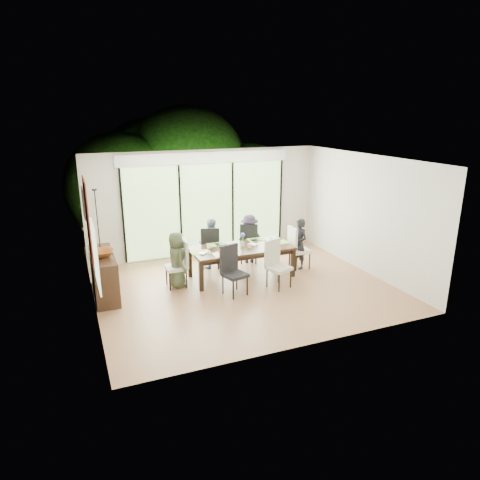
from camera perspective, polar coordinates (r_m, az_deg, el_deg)
name	(u,v)px	position (r m, az deg, el deg)	size (l,w,h in m)	color
floor	(244,288)	(9.13, 0.60, -6.47)	(6.00, 5.00, 0.01)	brown
ceiling	(245,159)	(8.43, 0.66, 10.69)	(6.00, 5.00, 0.01)	white
wall_back	(206,203)	(10.97, -4.50, 4.92)	(6.00, 0.02, 2.70)	beige
wall_front	(309,267)	(6.55, 9.21, -3.56)	(6.00, 0.02, 2.70)	beige
wall_left	(89,244)	(8.05, -19.53, -0.45)	(0.02, 5.00, 2.70)	silver
wall_right	(366,214)	(10.20, 16.42, 3.37)	(0.02, 5.00, 2.70)	silver
glass_doors	(207,209)	(10.97, -4.42, 4.12)	(4.20, 0.02, 2.30)	#598C3F
blinds_header	(206,158)	(10.75, -4.56, 10.88)	(4.40, 0.06, 0.28)	white
mullion_a	(123,217)	(10.53, -15.34, 3.02)	(0.05, 0.04, 2.30)	black
mullion_b	(180,212)	(10.77, -7.95, 3.77)	(0.05, 0.04, 2.30)	black
mullion_c	(233,207)	(11.19, -0.98, 4.42)	(0.05, 0.04, 2.30)	black
mullion_d	(280,203)	(11.76, 5.41, 4.96)	(0.05, 0.04, 2.30)	black
side_window	(96,256)	(6.86, -18.70, -1.99)	(0.02, 0.90, 1.00)	#8CAD7F
deck	(198,246)	(12.15, -5.64, -0.75)	(6.00, 1.80, 0.10)	#4F3022
rail_top	(189,219)	(12.73, -6.77, 2.84)	(6.00, 0.08, 0.06)	brown
foliage_left	(120,187)	(13.18, -15.70, 6.76)	(3.20, 3.20, 3.20)	#14380F
foliage_mid	(186,169)	(14.12, -7.15, 9.37)	(4.00, 4.00, 4.00)	#14380F
foliage_right	(247,186)	(14.04, 0.96, 7.23)	(2.80, 2.80, 2.80)	#14380F
foliage_far	(152,173)	(14.60, -11.70, 8.69)	(3.60, 3.60, 3.60)	#14380F
table_top	(241,248)	(9.52, 0.19, -1.12)	(2.24, 1.03, 0.06)	black
table_apron	(241,252)	(9.54, 0.19, -1.60)	(2.05, 0.84, 0.09)	black
table_leg_fl	(201,276)	(8.91, -5.20, -4.86)	(0.08, 0.08, 0.64)	black
table_leg_fr	(293,263)	(9.72, 7.07, -3.05)	(0.08, 0.08, 0.64)	black
table_leg_bl	(190,263)	(9.69, -6.71, -3.10)	(0.08, 0.08, 0.64)	black
table_leg_br	(276,252)	(10.43, 4.77, -1.57)	(0.08, 0.08, 0.64)	black
chair_left_end	(176,264)	(9.13, -8.55, -3.16)	(0.43, 0.43, 1.03)	silver
chair_right_end	(300,247)	(10.21, 7.99, -0.97)	(0.43, 0.43, 1.03)	silver
chair_far_left	(210,247)	(10.18, -3.99, -0.90)	(0.43, 0.43, 1.03)	black
chair_far_right	(249,242)	(10.52, 1.19, -0.27)	(0.43, 0.43, 1.03)	black
chair_near_left	(235,271)	(8.63, -0.67, -4.16)	(0.43, 0.43, 1.03)	black
chair_near_right	(279,265)	(9.03, 5.25, -3.28)	(0.43, 0.43, 1.03)	beige
person_left_end	(177,260)	(9.11, -8.46, -2.62)	(0.56, 0.35, 1.20)	#3E4A31
person_right_end	(299,244)	(10.17, 7.92, -0.51)	(0.56, 0.35, 1.20)	black
person_far_left	(210,243)	(10.13, -3.96, -0.45)	(0.56, 0.35, 1.20)	#7D96B4
person_far_right	(249,239)	(10.47, 1.23, 0.17)	(0.56, 0.35, 1.20)	#272030
placemat_left	(201,252)	(9.21, -5.29, -1.63)	(0.41, 0.30, 0.01)	#94B741
placemat_right	(279,242)	(9.89, 5.28, -0.30)	(0.41, 0.30, 0.01)	#8AB641
placemat_far_l	(216,244)	(9.71, -3.17, -0.58)	(0.41, 0.30, 0.01)	#7CA83C
placemat_far_r	(256,240)	(10.07, 2.21, 0.07)	(0.41, 0.30, 0.01)	#85C044
placemat_paper	(223,254)	(9.05, -2.30, -1.88)	(0.41, 0.30, 0.01)	white
tablet_far_l	(221,244)	(9.70, -2.51, -0.55)	(0.24, 0.17, 0.01)	black
tablet_far_r	(255,240)	(10.00, 2.07, 0.00)	(0.22, 0.16, 0.01)	black
papers	(271,244)	(9.74, 4.11, -0.55)	(0.28, 0.21, 0.00)	white
platter_base	(223,253)	(9.05, -2.30, -1.80)	(0.24, 0.24, 0.02)	white
platter_snacks	(223,253)	(9.04, -2.31, -1.70)	(0.19, 0.19, 0.01)	orange
vase	(243,244)	(9.55, 0.35, -0.52)	(0.07, 0.07, 0.11)	silver
hyacinth_stems	(243,239)	(9.52, 0.35, 0.12)	(0.04, 0.04, 0.15)	#337226
hyacinth_blooms	(243,235)	(9.50, 0.35, 0.66)	(0.10, 0.10, 0.10)	#5065C8
laptop	(206,253)	(9.14, -4.50, -1.68)	(0.31, 0.20, 0.02)	silver
cup_a	(209,247)	(9.40, -4.11, -0.93)	(0.12, 0.12, 0.09)	white
cup_b	(249,246)	(9.46, 1.26, -0.78)	(0.09, 0.09, 0.09)	white
cup_c	(272,240)	(9.90, 4.25, -0.01)	(0.12, 0.12, 0.09)	white
book	(251,245)	(9.64, 1.45, -0.65)	(0.15, 0.21, 0.02)	white
sideboard	(104,275)	(9.07, -17.69, -4.44)	(0.44, 1.56, 0.88)	black
bowl	(102,253)	(8.82, -17.92, -1.66)	(0.46, 0.46, 0.11)	brown
candlestick_base	(100,248)	(9.26, -18.14, -1.05)	(0.10, 0.10, 0.04)	black
candlestick_shaft	(97,219)	(9.10, -18.49, 2.63)	(0.02, 0.02, 1.22)	black
candlestick_pan	(94,190)	(8.98, -18.85, 6.37)	(0.10, 0.10, 0.03)	black
candle	(94,187)	(8.97, -18.89, 6.74)	(0.04, 0.04, 0.10)	silver
tapestry	(88,219)	(8.35, -19.66, 2.63)	(0.02, 1.00, 1.50)	maroon
art_frame	(83,203)	(9.61, -20.15, 4.66)	(0.03, 0.55, 0.65)	black
art_canvas	(84,203)	(9.61, -20.03, 4.67)	(0.01, 0.45, 0.55)	#184C4F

